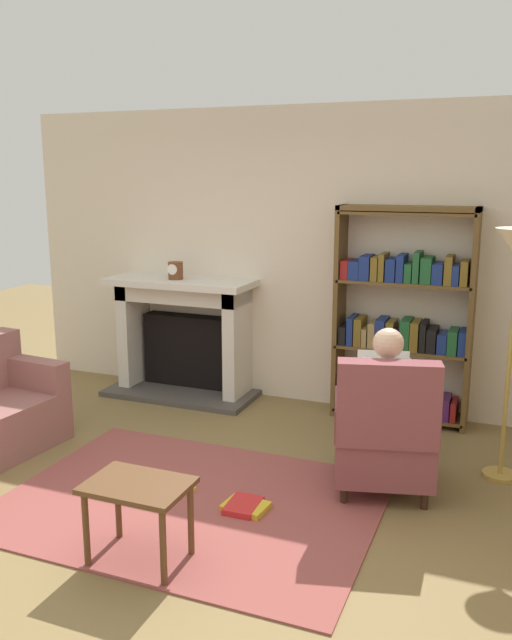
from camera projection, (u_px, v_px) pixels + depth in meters
The scene contains 10 objects.
ground at pixel (168, 525), 4.05m from camera, with size 14.00×14.00×0.00m, color olive.
back_wall at pixel (301, 258), 6.07m from camera, with size 5.60×0.10×2.70m, color beige.
area_rug at pixel (191, 502), 4.32m from camera, with size 2.40×1.80×0.01m, color #934742.
fireplace at pixel (185, 333), 6.40m from camera, with size 1.45×0.64×1.14m.
mantel_clock at pixel (175, 271), 6.19m from camera, with size 0.14×0.14×0.16m.
bookshelf at pixel (402, 322), 5.62m from camera, with size 1.15×0.32×1.85m.
armchair_reading at pixel (384, 434), 4.36m from camera, with size 0.78×0.76×0.97m.
seated_reader at pixel (385, 400), 4.43m from camera, with size 0.45×0.59×1.14m.
side_table at pixel (138, 496), 3.59m from camera, with size 0.56×0.39×0.47m.
scattered_books at pixel (223, 501), 4.29m from camera, with size 0.87×0.34×0.04m.
Camera 1 is at (1.87, -3.22, 2.10)m, focal length 37.15 mm.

